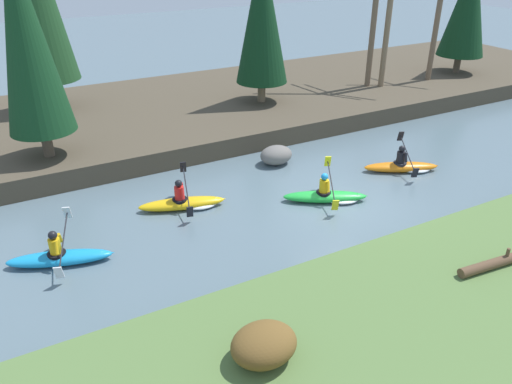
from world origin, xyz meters
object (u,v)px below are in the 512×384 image
Objects in this scene: kayaker_lead at (404,166)px; driftwood_log at (500,262)px; boulder_midstream at (276,155)px; kayaker_trailing at (185,202)px; kayaker_middle at (328,196)px; kayaker_far_back at (60,257)px.

kayaker_lead reaches higher than driftwood_log.
kayaker_trailing is at bearing -159.35° from boulder_midstream.
kayaker_trailing is 2.21× the size of boulder_midstream.
kayaker_lead is at bearing 69.86° from driftwood_log.
boulder_midstream is (-0.01, 3.37, 0.16)m from kayaker_middle.
kayaker_trailing reaches higher than driftwood_log.
driftwood_log is at bearing -15.58° from kayaker_far_back.
driftwood_log is at bearing -39.52° from kayaker_trailing.
kayaker_trailing is 1.16× the size of driftwood_log.
kayaker_far_back is 1.15× the size of driftwood_log.
boulder_midstream is (4.25, 1.60, 0.16)m from kayaker_trailing.
kayaker_lead is 1.01× the size of kayaker_middle.
boulder_midstream is 0.53× the size of driftwood_log.
kayaker_trailing is 9.04m from driftwood_log.
kayaker_lead and kayaker_far_back have the same top height.
kayaker_lead is at bearing -36.17° from boulder_midstream.
kayaker_far_back is at bearing -156.22° from kayaker_middle.
driftwood_log is (0.86, -5.66, 0.68)m from kayaker_middle.
kayaker_far_back is 2.20× the size of boulder_midstream.
kayaker_middle is at bearing -145.95° from kayaker_lead.
kayaker_trailing is 4.18m from kayaker_far_back.
boulder_midstream is at bearing 100.47° from driftwood_log.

